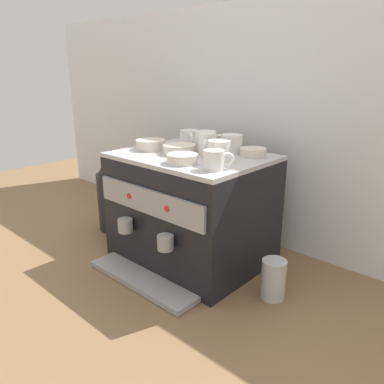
{
  "coord_description": "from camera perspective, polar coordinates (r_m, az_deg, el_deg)",
  "views": [
    {
      "loc": [
        0.94,
        -1.03,
        0.74
      ],
      "look_at": [
        0.0,
        0.0,
        0.28
      ],
      "focal_mm": 35.14,
      "sensor_mm": 36.0,
      "label": 1
    }
  ],
  "objects": [
    {
      "name": "ground_plane",
      "position": [
        1.58,
        0.0,
        -9.79
      ],
      "size": [
        4.0,
        4.0,
        0.0
      ],
      "primitive_type": "plane",
      "color": "brown"
    },
    {
      "name": "tiled_backsplash_wall",
      "position": [
        1.69,
        8.08,
        9.92
      ],
      "size": [
        2.8,
        0.03,
        1.01
      ],
      "primitive_type": "cube",
      "color": "silver",
      "rests_on": "ground_plane"
    },
    {
      "name": "espresso_machine",
      "position": [
        1.49,
        -0.12,
        -2.52
      ],
      "size": [
        0.57,
        0.55,
        0.43
      ],
      "color": "black",
      "rests_on": "ground_plane"
    },
    {
      "name": "ceramic_cup_0",
      "position": [
        1.63,
        -0.45,
        8.32
      ],
      "size": [
        0.1,
        0.09,
        0.06
      ],
      "color": "white",
      "rests_on": "espresso_machine"
    },
    {
      "name": "ceramic_cup_1",
      "position": [
        1.49,
        2.25,
        7.73
      ],
      "size": [
        0.12,
        0.09,
        0.08
      ],
      "color": "white",
      "rests_on": "espresso_machine"
    },
    {
      "name": "ceramic_cup_2",
      "position": [
        1.28,
        4.05,
        6.09
      ],
      "size": [
        0.11,
        0.09,
        0.08
      ],
      "color": "white",
      "rests_on": "espresso_machine"
    },
    {
      "name": "ceramic_cup_3",
      "position": [
        1.2,
        3.51,
        4.87
      ],
      "size": [
        0.08,
        0.09,
        0.06
      ],
      "color": "white",
      "rests_on": "espresso_machine"
    },
    {
      "name": "ceramic_cup_4",
      "position": [
        1.46,
        5.91,
        7.3
      ],
      "size": [
        0.08,
        0.12,
        0.07
      ],
      "color": "white",
      "rests_on": "espresso_machine"
    },
    {
      "name": "ceramic_cup_5",
      "position": [
        1.4,
        2.29,
        7.19
      ],
      "size": [
        0.08,
        0.1,
        0.08
      ],
      "color": "white",
      "rests_on": "espresso_machine"
    },
    {
      "name": "ceramic_bowl_0",
      "position": [
        1.52,
        -6.31,
        7.11
      ],
      "size": [
        0.12,
        0.12,
        0.04
      ],
      "color": "beige",
      "rests_on": "espresso_machine"
    },
    {
      "name": "ceramic_bowl_1",
      "position": [
        1.44,
        -1.93,
        6.46
      ],
      "size": [
        0.13,
        0.13,
        0.03
      ],
      "color": "beige",
      "rests_on": "espresso_machine"
    },
    {
      "name": "ceramic_bowl_2",
      "position": [
        1.29,
        -1.49,
        5.05
      ],
      "size": [
        0.11,
        0.11,
        0.03
      ],
      "color": "beige",
      "rests_on": "espresso_machine"
    },
    {
      "name": "ceramic_bowl_3",
      "position": [
        1.41,
        9.23,
        5.95
      ],
      "size": [
        0.1,
        0.1,
        0.03
      ],
      "color": "beige",
      "rests_on": "espresso_machine"
    },
    {
      "name": "coffee_grinder",
      "position": [
        1.83,
        -11.74,
        0.11
      ],
      "size": [
        0.16,
        0.16,
        0.39
      ],
      "color": "black",
      "rests_on": "ground_plane"
    },
    {
      "name": "milk_pitcher",
      "position": [
        1.32,
        12.25,
        -12.79
      ],
      "size": [
        0.08,
        0.08,
        0.14
      ],
      "primitive_type": "cylinder",
      "color": "#B7B7BC",
      "rests_on": "ground_plane"
    }
  ]
}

